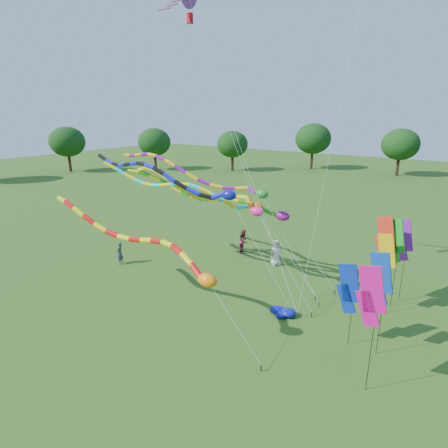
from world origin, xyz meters
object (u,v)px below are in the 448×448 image
Objects in this scene: blue_nylon_heap at (284,314)px; person_c at (244,241)px; person_a at (276,253)px; person_b at (120,253)px; tube_kite_orange at (209,194)px; tube_kite_red at (146,245)px.

person_c is at bearing 135.16° from blue_nylon_heap.
person_b is at bearing 159.81° from person_a.
person_c is at bearing 117.80° from person_b.
person_a reaches higher than person_b.
person_b is (-6.95, -1.40, -4.92)m from tube_kite_orange.
blue_nylon_heap is 7.05m from person_a.
blue_nylon_heap is 9.58m from person_c.
tube_kite_red is at bearing 40.49° from person_b.
person_a is 11.05m from person_b.
tube_kite_orange is at bearing 175.81° from person_c.
tube_kite_orange is 7.13m from person_a.
person_b is at bearing -165.32° from tube_kite_orange.
tube_kite_orange is at bearing 80.30° from person_b.
tube_kite_red is 8.70× the size of person_b.
tube_kite_red reaches higher than blue_nylon_heap.
tube_kite_red is 7.67× the size of person_a.
person_c is (-3.14, 0.74, 0.00)m from person_a.
tube_kite_red is 11.06m from person_c.
person_b is 9.16m from person_c.
person_a is 3.22m from person_c.
person_a is at bearing -116.97° from person_c.
person_c is (-0.93, 5.50, -4.81)m from tube_kite_orange.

